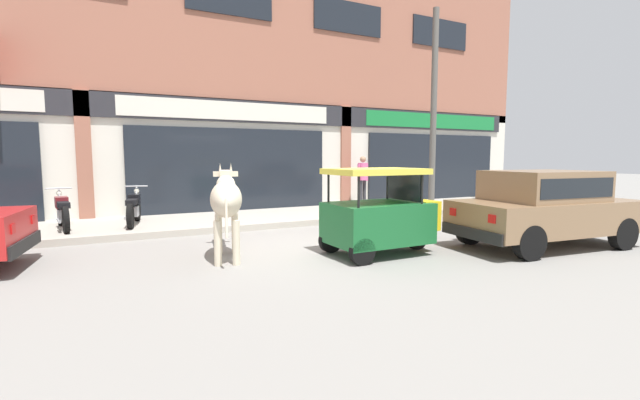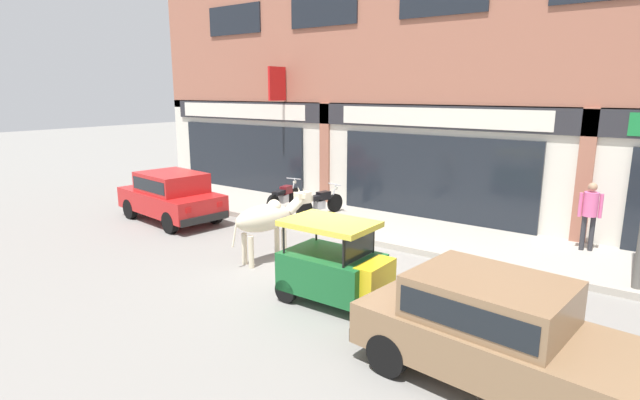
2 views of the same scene
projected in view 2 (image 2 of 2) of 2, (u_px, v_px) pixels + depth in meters
name	position (u px, v px, depth m)	size (l,w,h in m)	color
ground_plane	(331.00, 274.00, 10.53)	(90.00, 90.00, 0.00)	gray
sidewalk	(409.00, 232.00, 13.39)	(19.00, 2.91, 0.15)	#A8A093
shop_building	(444.00, 45.00, 13.67)	(23.00, 1.40, 10.38)	#9E604C
cow	(268.00, 218.00, 11.11)	(0.91, 2.11, 1.61)	beige
car_0	(492.00, 327.00, 6.42)	(3.73, 1.95, 1.46)	black
car_1	(171.00, 194.00, 14.59)	(3.75, 2.03, 1.46)	black
auto_rickshaw	(335.00, 268.00, 8.98)	(1.99, 1.17, 1.52)	black
motorcycle_0	(284.00, 196.00, 15.62)	(0.53, 1.81, 0.88)	black
motorcycle_1	(320.00, 203.00, 14.78)	(0.62, 1.80, 0.88)	black
pedestrian	(590.00, 209.00, 11.41)	(0.48, 0.32, 1.60)	#2D2D33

